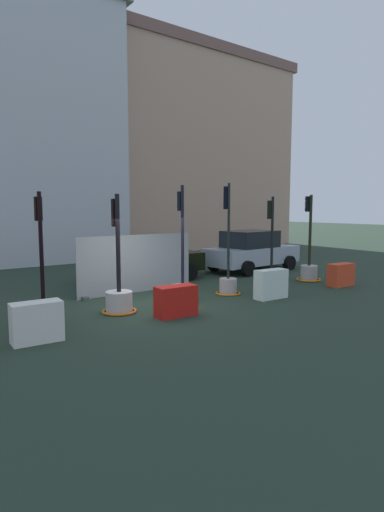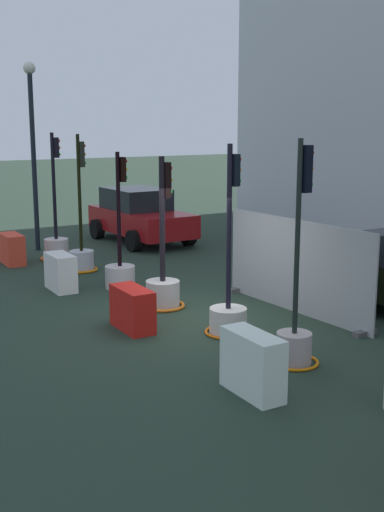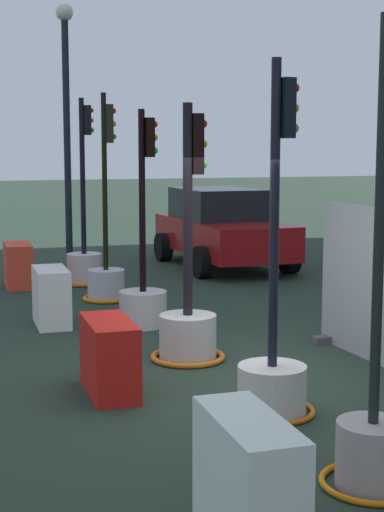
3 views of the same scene
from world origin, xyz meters
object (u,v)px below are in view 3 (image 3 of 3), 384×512
construction_barrier_2 (109,357)px  construction_barrier_3 (248,486)px  traffic_light_3 (188,320)px  street_lamp_post (66,108)px  car_red_compact (221,228)px  traffic_light_2 (143,292)px  construction_barrier_1 (51,297)px  traffic_light_5 (375,410)px  traffic_light_1 (106,272)px  traffic_light_4 (273,365)px  construction_barrier_0 (18,265)px  traffic_light_0 (84,259)px

construction_barrier_2 → construction_barrier_3: size_ratio=1.01×
construction_barrier_2 → construction_barrier_3: bearing=0.1°
traffic_light_3 → construction_barrier_3: size_ratio=2.88×
street_lamp_post → car_red_compact: bearing=83.4°
traffic_light_2 → construction_barrier_1: bearing=-113.2°
traffic_light_5 → construction_barrier_2: size_ratio=3.22×
traffic_light_1 → traffic_light_3: 4.15m
traffic_light_3 → construction_barrier_3: traffic_light_3 is taller
traffic_light_1 → construction_barrier_1: 2.04m
traffic_light_5 → traffic_light_2: bearing=-179.4°
traffic_light_4 → construction_barrier_0: (-8.19, -1.35, -0.07)m
traffic_light_4 → car_red_compact: size_ratio=0.79×
car_red_compact → street_lamp_post: 4.25m
street_lamp_post → traffic_light_4: bearing=0.3°
construction_barrier_1 → construction_barrier_2: bearing=-0.2°
traffic_light_3 → street_lamp_post: (-7.56, 0.05, 2.96)m
traffic_light_5 → street_lamp_post: size_ratio=0.64×
car_red_compact → construction_barrier_0: bearing=-76.1°
traffic_light_4 → traffic_light_1: bearing=-179.1°
traffic_light_3 → traffic_light_4: (2.16, 0.10, -0.01)m
traffic_light_2 → traffic_light_4: bearing=1.1°
construction_barrier_1 → construction_barrier_3: 7.09m
traffic_light_5 → car_red_compact: size_ratio=0.82×
traffic_light_1 → traffic_light_3: size_ratio=1.13×
traffic_light_5 → traffic_light_4: bearing=179.4°
traffic_light_4 → construction_barrier_1: (-4.70, -1.34, -0.06)m
traffic_light_1 → traffic_light_4: traffic_light_1 is taller
traffic_light_2 → construction_barrier_0: 4.23m
traffic_light_0 → traffic_light_5: bearing=0.4°
traffic_light_0 → construction_barrier_2: 7.02m
construction_barrier_3 → street_lamp_post: size_ratio=0.20×
car_red_compact → street_lamp_post: street_lamp_post is taller
traffic_light_1 → street_lamp_post: bearing=179.2°
traffic_light_0 → street_lamp_post: street_lamp_post is taller
construction_barrier_2 → street_lamp_post: (-8.55, 1.30, 3.05)m
construction_barrier_1 → construction_barrier_3: construction_barrier_3 is taller
traffic_light_1 → construction_barrier_2: (5.14, -1.26, -0.10)m
traffic_light_2 → construction_barrier_2: 3.24m
traffic_light_1 → car_red_compact: (-3.02, 3.40, 0.37)m
traffic_light_2 → traffic_light_5: bearing=0.6°
construction_barrier_0 → street_lamp_post: (-1.54, 1.30, 3.04)m
traffic_light_4 → traffic_light_5: (1.80, -0.02, 0.13)m
construction_barrier_3 → car_red_compact: car_red_compact is taller
traffic_light_0 → traffic_light_1: bearing=-0.3°
traffic_light_1 → street_lamp_post: (-3.41, 0.05, 2.96)m
car_red_compact → street_lamp_post: (-0.39, -3.36, 2.58)m
construction_barrier_1 → car_red_compact: 6.58m
construction_barrier_3 → traffic_light_5: bearing=113.8°
traffic_light_1 → street_lamp_post: street_lamp_post is taller
traffic_light_2 → construction_barrier_3: bearing=-11.0°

